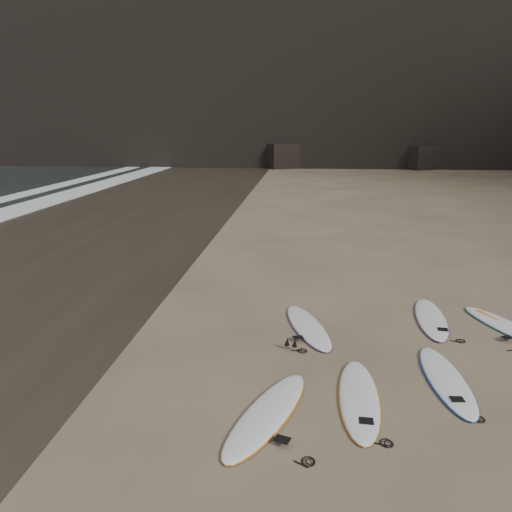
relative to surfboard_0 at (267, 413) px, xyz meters
The scene contains 8 objects.
ground 4.11m from the surfboard_0, 15.50° to the left, with size 240.00×240.00×0.00m, color #897559.
wet_sand 14.31m from the surfboard_0, 129.16° to the left, with size 12.00×200.00×0.01m, color #383026.
surfboard_0 is the anchor object (origin of this frame).
surfboard_1 1.58m from the surfboard_0, 22.48° to the left, with size 0.63×2.62×0.09m, color white.
surfboard_2 3.34m from the surfboard_0, 23.94° to the left, with size 0.62×2.60×0.09m, color white.
surfboard_5 3.57m from the surfboard_0, 79.61° to the left, with size 0.63×2.63×0.09m, color white.
surfboard_6 5.51m from the surfboard_0, 50.81° to the left, with size 0.64×2.66×0.10m, color white.
surfboard_7 6.39m from the surfboard_0, 37.60° to the left, with size 0.64×2.66×0.10m, color white.
Camera 1 is at (-3.49, -7.93, 4.37)m, focal length 35.00 mm.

